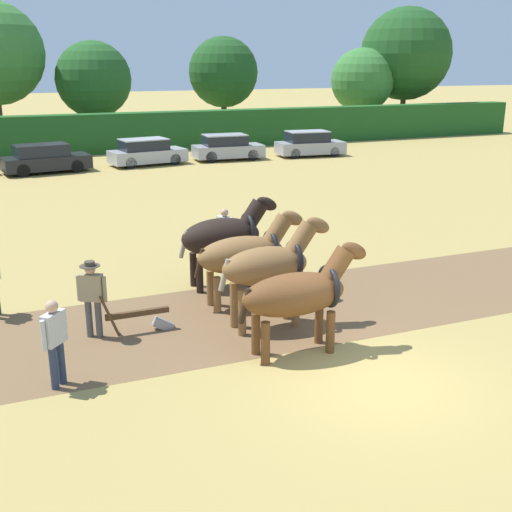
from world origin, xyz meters
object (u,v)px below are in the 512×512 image
at_px(draft_horse_trail_right, 225,236).
at_px(parked_car_center_right, 227,148).
at_px(tree_center_right, 223,72).
at_px(parked_car_right, 309,144).
at_px(draft_horse_lead_right, 270,266).
at_px(tree_far_right, 406,54).
at_px(draft_horse_lead_left, 299,293).
at_px(parked_car_center, 146,152).
at_px(parked_car_center_left, 45,159).
at_px(plow, 144,318).
at_px(farmer_beside_team, 225,232).
at_px(farmer_onlooker_left, 55,337).
at_px(farmer_at_plow, 92,293).
at_px(draft_horse_trail_left, 246,254).
at_px(tree_center, 93,79).
at_px(tree_right, 362,80).

distance_m(draft_horse_trail_right, parked_car_center_right, 22.55).
distance_m(tree_center_right, parked_car_center_right, 13.10).
bearing_deg(parked_car_center_right, parked_car_right, -1.35).
bearing_deg(draft_horse_trail_right, draft_horse_lead_right, -89.83).
bearing_deg(tree_far_right, draft_horse_lead_right, -128.55).
distance_m(draft_horse_lead_left, parked_car_center, 25.60).
distance_m(draft_horse_lead_left, parked_car_center_left, 25.07).
height_order(plow, parked_car_center_left, parked_car_center_left).
relative_size(tree_center_right, parked_car_center_right, 1.78).
xyz_separation_m(farmer_beside_team, farmer_onlooker_left, (-5.29, -5.72, 0.00)).
bearing_deg(farmer_onlooker_left, farmer_at_plow, 107.03).
distance_m(tree_center_right, parked_car_right, 12.92).
bearing_deg(farmer_beside_team, farmer_at_plow, -158.95).
relative_size(tree_far_right, draft_horse_trail_left, 3.51).
distance_m(tree_far_right, parked_car_center_left, 32.63).
xyz_separation_m(tree_center_right, draft_horse_trail_right, (-11.84, -32.90, -3.52)).
height_order(tree_center, plow, tree_center).
distance_m(tree_center_right, parked_car_center, 15.44).
relative_size(draft_horse_trail_left, parked_car_center_left, 0.61).
bearing_deg(farmer_beside_team, parked_car_center, 63.50).
relative_size(tree_far_right, farmer_at_plow, 5.89).
bearing_deg(tree_center, tree_center_right, -1.77).
bearing_deg(tree_center, parked_car_right, -48.63).
height_order(draft_horse_trail_right, farmer_beside_team, draft_horse_trail_right).
xyz_separation_m(farmer_at_plow, parked_car_center_left, (1.02, 22.57, -0.26)).
relative_size(tree_far_right, draft_horse_lead_right, 3.73).
xyz_separation_m(plow, parked_car_center_left, (-0.02, 22.71, 0.41)).
distance_m(farmer_beside_team, parked_car_center_right, 20.72).
relative_size(tree_right, parked_car_center, 1.51).
height_order(draft_horse_lead_right, farmer_onlooker_left, draft_horse_lead_right).
bearing_deg(draft_horse_lead_right, draft_horse_trail_left, 90.06).
height_order(plow, parked_car_center_right, parked_car_center_right).
bearing_deg(plow, draft_horse_trail_left, 15.27).
height_order(tree_center_right, draft_horse_trail_right, tree_center_right).
bearing_deg(draft_horse_lead_left, farmer_beside_team, 84.48).
xyz_separation_m(farmer_beside_team, parked_car_center_right, (7.19, 19.44, -0.23)).
distance_m(draft_horse_lead_right, plow, 2.99).
distance_m(draft_horse_trail_right, parked_car_center_left, 20.72).
distance_m(draft_horse_trail_right, farmer_at_plow, 4.26).
height_order(tree_far_right, draft_horse_lead_right, tree_far_right).
height_order(tree_center, farmer_onlooker_left, tree_center).
distance_m(tree_center, farmer_at_plow, 35.88).
xyz_separation_m(tree_center, parked_car_center_left, (-4.78, -12.67, -3.70)).
relative_size(draft_horse_trail_left, parked_car_center, 0.64).
bearing_deg(tree_center_right, farmer_beside_team, -109.81).
relative_size(tree_far_right, farmer_beside_team, 6.01).
bearing_deg(tree_right, tree_far_right, 1.12).
bearing_deg(parked_car_right, draft_horse_trail_left, -115.16).
xyz_separation_m(tree_right, parked_car_center, (-20.49, -10.48, -3.47)).
xyz_separation_m(draft_horse_trail_left, draft_horse_trail_right, (0.00, 1.46, 0.08)).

